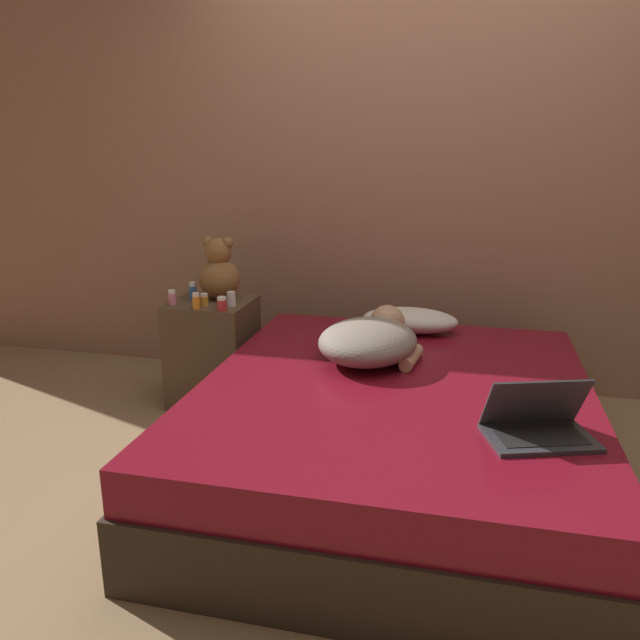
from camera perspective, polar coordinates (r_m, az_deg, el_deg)
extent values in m
plane|color=#937551|center=(2.81, 6.58, -14.26)|extent=(12.00, 12.00, 0.00)
cube|color=#996B51|center=(3.66, 9.70, 14.00)|extent=(8.00, 0.06, 2.60)
cube|color=#2D2319|center=(2.75, 6.67, -11.75)|extent=(1.61, 1.89, 0.28)
cube|color=maroon|center=(2.65, 6.83, -7.44)|extent=(1.58, 1.86, 0.17)
cube|color=brown|center=(3.51, -9.73, -2.90)|extent=(0.43, 0.40, 0.58)
ellipsoid|color=beige|center=(3.30, 8.22, -0.02)|extent=(0.50, 0.27, 0.13)
ellipsoid|color=gray|center=(2.83, 4.40, -1.95)|extent=(0.50, 0.58, 0.19)
sphere|color=tan|center=(3.15, 6.17, -0.23)|extent=(0.18, 0.18, 0.18)
cylinder|color=tan|center=(2.83, 8.36, -3.43)|extent=(0.09, 0.24, 0.06)
cube|color=#333338|center=(2.24, 19.42, -10.15)|extent=(0.40, 0.32, 0.02)
cube|color=black|center=(2.24, 19.44, -9.93)|extent=(0.32, 0.24, 0.00)
cube|color=#333338|center=(2.25, 19.07, -7.12)|extent=(0.36, 0.22, 0.19)
cube|color=black|center=(2.25, 19.07, -7.12)|extent=(0.32, 0.19, 0.17)
sphere|color=brown|center=(3.45, -9.18, 3.74)|extent=(0.22, 0.22, 0.22)
sphere|color=brown|center=(3.42, -9.29, 6.21)|extent=(0.15, 0.15, 0.15)
sphere|color=brown|center=(3.44, -10.22, 7.06)|extent=(0.06, 0.06, 0.06)
sphere|color=brown|center=(3.39, -8.41, 7.03)|extent=(0.06, 0.06, 0.06)
cylinder|color=pink|center=(3.39, -13.35, 1.89)|extent=(0.04, 0.04, 0.06)
cylinder|color=white|center=(3.38, -13.40, 2.53)|extent=(0.04, 0.04, 0.02)
cylinder|color=white|center=(3.30, -8.11, 1.78)|extent=(0.05, 0.05, 0.06)
cylinder|color=white|center=(3.29, -8.14, 2.43)|extent=(0.04, 0.04, 0.02)
cylinder|color=gold|center=(3.33, -10.53, 1.71)|extent=(0.04, 0.04, 0.05)
cylinder|color=white|center=(3.32, -10.56, 2.27)|extent=(0.04, 0.04, 0.01)
cylinder|color=orange|center=(3.27, -11.25, 1.56)|extent=(0.04, 0.04, 0.07)
cylinder|color=white|center=(3.26, -11.29, 2.30)|extent=(0.04, 0.04, 0.02)
cylinder|color=#B72D2D|center=(3.22, -8.96, 1.35)|extent=(0.05, 0.05, 0.06)
cylinder|color=white|center=(3.21, -8.98, 1.96)|extent=(0.05, 0.05, 0.02)
cylinder|color=#3866B2|center=(3.48, -11.55, 2.46)|extent=(0.04, 0.04, 0.07)
cylinder|color=white|center=(3.47, -11.59, 3.23)|extent=(0.04, 0.04, 0.02)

